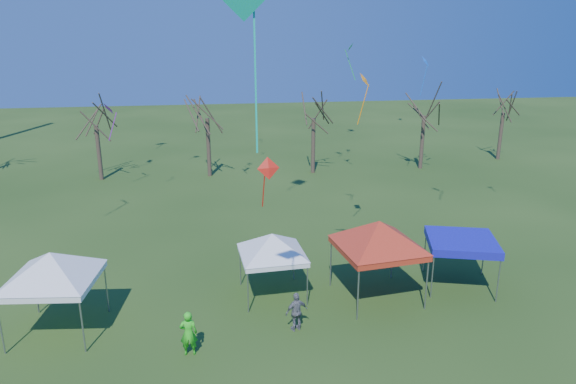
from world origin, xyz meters
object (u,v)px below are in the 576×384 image
(tree_1, at_px, (94,105))
(person_green, at_px, (189,333))
(tent_white_west, at_px, (50,258))
(person_grey, at_px, (297,312))
(tent_red, at_px, (379,226))
(tree_5, at_px, (505,96))
(tree_4, at_px, (426,96))
(tent_white_mid, at_px, (272,238))
(tree_2, at_px, (206,97))
(tent_blue, at_px, (462,242))
(tree_3, at_px, (314,98))

(tree_1, height_order, person_green, tree_1)
(tent_white_west, distance_m, person_grey, 9.30)
(person_grey, bearing_deg, person_green, -3.60)
(tent_red, bearing_deg, tree_5, 49.96)
(tree_4, relative_size, person_grey, 5.07)
(tent_white_mid, distance_m, person_green, 5.49)
(tree_2, height_order, tent_blue, tree_2)
(tent_red, height_order, person_green, tent_red)
(tree_1, bearing_deg, tent_white_west, -83.84)
(tree_2, relative_size, tree_3, 1.03)
(tree_1, xyz_separation_m, tent_red, (15.14, -21.61, -2.54))
(tree_5, relative_size, tent_red, 1.64)
(tree_4, xyz_separation_m, tent_white_mid, (-15.34, -20.07, -3.40))
(tree_1, distance_m, tree_5, 34.52)
(tree_2, bearing_deg, tent_red, -72.48)
(tree_5, height_order, person_green, tree_5)
(tent_white_mid, height_order, person_grey, tent_white_mid)
(tree_1, relative_size, person_grey, 4.84)
(tree_2, distance_m, tent_white_west, 23.03)
(tree_1, relative_size, tree_4, 0.96)
(tree_2, relative_size, tent_white_west, 1.93)
(tree_2, relative_size, tree_4, 1.04)
(person_grey, bearing_deg, tree_2, -99.52)
(tree_3, xyz_separation_m, tree_4, (9.32, -0.04, -0.02))
(tree_1, relative_size, person_green, 4.50)
(tree_4, relative_size, tree_5, 1.06)
(tent_red, bearing_deg, tent_white_west, -177.07)
(person_green, bearing_deg, tree_5, -134.08)
(tree_1, bearing_deg, tree_3, -2.06)
(person_grey, bearing_deg, tree_3, -120.04)
(tree_4, relative_size, tent_red, 1.74)
(tree_5, bearing_deg, tree_4, -166.15)
(tent_white_west, distance_m, tent_white_mid, 8.52)
(tent_white_west, relative_size, tent_blue, 1.17)
(tent_red, bearing_deg, person_green, -159.43)
(tree_1, distance_m, tent_red, 26.51)
(tent_white_mid, bearing_deg, person_green, -132.18)
(tent_white_mid, bearing_deg, tree_3, 73.34)
(tent_white_mid, bearing_deg, tree_1, 117.48)
(tree_4, bearing_deg, tent_white_mid, -127.39)
(tree_3, distance_m, tree_4, 9.32)
(tree_4, xyz_separation_m, person_green, (-18.82, -23.91, -5.22))
(tree_3, relative_size, person_green, 4.72)
(tree_5, height_order, tent_red, tree_5)
(tree_2, bearing_deg, person_green, -92.58)
(tree_1, relative_size, tent_blue, 2.09)
(tree_3, distance_m, person_green, 26.29)
(person_green, bearing_deg, tree_1, -71.20)
(tent_white_west, relative_size, person_green, 2.53)
(tree_3, bearing_deg, tent_white_west, -123.60)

